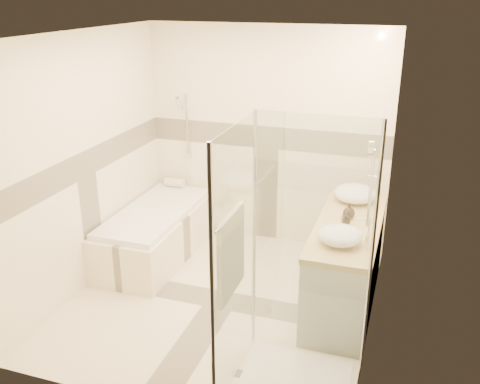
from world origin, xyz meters
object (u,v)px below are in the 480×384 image
(vanity, at_px, (345,265))
(vessel_sink_near, at_px, (355,193))
(amenity_bottle_b, at_px, (349,211))
(bathtub, at_px, (156,230))
(vessel_sink_far, at_px, (340,235))
(amenity_bottle_a, at_px, (346,220))
(shower_enclosure, at_px, (282,329))

(vanity, relative_size, vessel_sink_near, 3.79)
(amenity_bottle_b, bearing_deg, vessel_sink_near, 90.00)
(bathtub, relative_size, vessel_sink_far, 4.55)
(bathtub, height_order, vessel_sink_near, vessel_sink_near)
(vessel_sink_near, height_order, vessel_sink_far, vessel_sink_near)
(vanity, height_order, amenity_bottle_a, amenity_bottle_a)
(bathtub, relative_size, amenity_bottle_a, 11.15)
(shower_enclosure, bearing_deg, vessel_sink_far, 72.05)
(vessel_sink_near, distance_m, vessel_sink_far, 0.99)
(vessel_sink_far, distance_m, amenity_bottle_a, 0.33)
(vessel_sink_far, height_order, amenity_bottle_a, amenity_bottle_a)
(vessel_sink_far, relative_size, amenity_bottle_a, 2.45)
(shower_enclosure, height_order, vessel_sink_near, shower_enclosure)
(bathtub, xyz_separation_m, shower_enclosure, (1.86, -1.62, 0.20))
(amenity_bottle_b, bearing_deg, vessel_sink_far, -90.00)
(shower_enclosure, bearing_deg, bathtub, 138.90)
(bathtub, relative_size, amenity_bottle_b, 11.77)
(vanity, bearing_deg, shower_enclosure, -102.97)
(bathtub, bearing_deg, vanity, -9.25)
(vanity, distance_m, vessel_sink_far, 0.66)
(amenity_bottle_b, bearing_deg, amenity_bottle_a, -90.00)
(vanity, height_order, vessel_sink_far, vessel_sink_far)
(vanity, relative_size, vessel_sink_far, 4.33)
(bathtub, bearing_deg, shower_enclosure, -41.10)
(vessel_sink_near, xyz_separation_m, amenity_bottle_b, (0.00, -0.44, -0.01))
(vanity, height_order, vessel_sink_near, vessel_sink_near)
(vessel_sink_near, xyz_separation_m, amenity_bottle_a, (0.00, -0.66, -0.01))
(amenity_bottle_b, bearing_deg, shower_enclosure, -101.04)
(bathtub, height_order, shower_enclosure, shower_enclosure)
(vanity, height_order, shower_enclosure, shower_enclosure)
(vessel_sink_far, bearing_deg, vanity, 87.33)
(bathtub, distance_m, vanity, 2.18)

